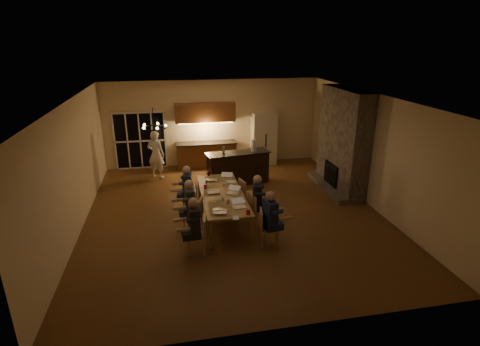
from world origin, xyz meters
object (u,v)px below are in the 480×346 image
object	(u,v)px
chair_right_mid	(259,209)
redcup_near	(248,212)
chandelier	(154,128)
laptop_f	(226,176)
laptop_a	(220,208)
refrigerator	(264,138)
laptop_d	(233,190)
person_left_far	(188,190)
chair_left_far	(190,198)
bar_bottle	(224,150)
mug_back	(207,182)
can_cola	(209,173)
person_right_mid	(257,200)
standing_person	(156,155)
laptop_c	(214,188)
plate_left	(218,210)
laptop_b	(239,203)
chair_left_near	(196,236)
chair_right_near	(269,228)
person_right_near	(270,219)
can_right	(234,186)
bar_island	(238,168)
chair_right_far	(249,194)
redcup_mid	(205,186)
person_left_near	(194,227)
laptop_e	(211,177)
chair_left_mid	(193,215)
bar_blender	(254,146)
dining_table	(222,206)
mug_front	(223,199)
person_left_mid	(190,206)
plate_near	(240,201)
plate_far	(231,182)
can_silver	(228,202)

from	to	relation	value
chair_right_mid	redcup_near	distance (m)	1.03
chandelier	laptop_f	xyz separation A→B (m)	(1.87, 1.68, -1.89)
chandelier	laptop_a	size ratio (longest dim) A/B	1.71
refrigerator	laptop_d	xyz separation A→B (m)	(-1.99, -4.51, -0.14)
person_left_far	laptop_d	bearing A→B (deg)	68.96
chair_left_far	bar_bottle	size ratio (longest dim) A/B	3.71
mug_back	can_cola	xyz separation A→B (m)	(0.14, 0.64, 0.01)
person_right_mid	standing_person	world-z (taller)	standing_person
laptop_c	plate_left	world-z (taller)	laptop_c
mug_back	laptop_b	bearing A→B (deg)	-70.51
chair_left_near	chair_right_near	distance (m)	1.71
person_right_near	chair_left_far	bearing A→B (deg)	30.49
chair_left_far	laptop_c	size ratio (longest dim) A/B	2.78
chair_right_mid	bar_bottle	bearing A→B (deg)	-6.29
laptop_b	can_right	world-z (taller)	laptop_b
chair_left_near	person_right_near	world-z (taller)	person_right_near
bar_island	laptop_b	size ratio (longest dim) A/B	6.58
chair_left_far	can_right	bearing A→B (deg)	79.10
person_right_near	laptop_a	xyz separation A→B (m)	(-1.10, 0.45, 0.17)
chair_right_far	redcup_mid	bearing A→B (deg)	80.42
redcup_near	redcup_mid	distance (m)	1.95
person_left_near	laptop_e	bearing A→B (deg)	160.01
chair_left_mid	bar_blender	bearing A→B (deg)	163.36
chair_left_mid	laptop_b	distance (m)	1.25
redcup_mid	bar_blender	world-z (taller)	bar_blender
chair_right_near	bar_island	bearing A→B (deg)	9.28
person_left_far	laptop_d	xyz separation A→B (m)	(1.16, -0.65, 0.17)
refrigerator	bar_island	world-z (taller)	refrigerator
refrigerator	dining_table	world-z (taller)	refrigerator
laptop_b	mug_front	distance (m)	0.58
chair_right_mid	standing_person	size ratio (longest dim) A/B	0.53
chair_right_mid	mug_back	bearing A→B (deg)	27.69
chair_right_far	bar_bottle	distance (m)	2.16
person_left_near	chandelier	xyz separation A→B (m)	(-0.73, 0.89, 2.06)
person_left_mid	plate_near	bearing A→B (deg)	81.17
person_left_far	bar_bottle	size ratio (longest dim) A/B	5.75
person_left_far	chandelier	distance (m)	2.53
bar_blender	chair_right_far	bearing A→B (deg)	-127.06
mug_back	plate_far	distance (m)	0.71
person_left_near	chair_right_near	bearing A→B (deg)	87.25
bar_bottle	can_silver	bearing A→B (deg)	-96.75
chair_left_mid	laptop_e	bearing A→B (deg)	176.48
person_left_mid	can_silver	world-z (taller)	person_left_mid
chandelier	can_right	distance (m)	2.94
laptop_c	plate_near	bearing A→B (deg)	127.15
can_right	person_right_mid	bearing A→B (deg)	-59.99
plate_far	chair_right_far	bearing A→B (deg)	-29.12
chair_right_far	person_right_mid	bearing A→B (deg)	165.51
chair_right_far	chair_right_near	bearing A→B (deg)	167.01
refrigerator	plate_near	world-z (taller)	refrigerator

